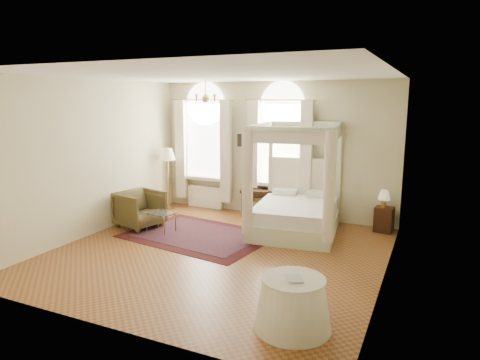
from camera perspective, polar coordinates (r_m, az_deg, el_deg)
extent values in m
plane|color=brown|center=(8.27, -2.92, -9.63)|extent=(6.00, 6.00, 0.00)
plane|color=beige|center=(10.57, 4.57, 4.05)|extent=(6.00, 0.00, 6.00)
plane|color=beige|center=(5.43, -17.96, -2.86)|extent=(6.00, 0.00, 6.00)
plane|color=beige|center=(9.61, -19.10, 2.82)|extent=(0.00, 6.00, 6.00)
plane|color=beige|center=(6.99, 19.29, 0.03)|extent=(0.00, 6.00, 6.00)
plane|color=white|center=(7.76, -3.16, 13.86)|extent=(6.00, 6.00, 0.00)
cube|color=white|center=(11.32, -4.57, 5.26)|extent=(1.10, 0.04, 1.90)
cylinder|color=white|center=(11.27, -4.64, 10.08)|extent=(1.10, 0.04, 1.10)
cube|color=white|center=(11.38, -4.72, 0.25)|extent=(1.32, 0.24, 0.08)
cube|color=#FAEACF|center=(11.54, -7.87, 4.05)|extent=(0.28, 0.14, 2.60)
cube|color=#FAEACF|center=(10.88, -1.90, 3.75)|extent=(0.28, 0.14, 2.60)
cube|color=white|center=(11.50, -4.63, -2.23)|extent=(1.00, 0.12, 0.58)
cube|color=white|center=(10.46, 5.56, 4.79)|extent=(1.10, 0.04, 1.90)
cylinder|color=white|center=(10.40, 5.65, 10.00)|extent=(1.10, 0.04, 1.10)
cube|color=white|center=(10.52, 5.30, -0.62)|extent=(1.32, 0.24, 0.08)
cube|color=#FAEACF|center=(10.57, 1.79, 3.54)|extent=(0.28, 0.14, 2.60)
cube|color=#FAEACF|center=(10.13, 8.80, 3.10)|extent=(0.28, 0.14, 2.60)
cube|color=white|center=(10.65, 5.29, -3.29)|extent=(1.00, 0.12, 0.58)
cylinder|color=#B68E3C|center=(9.24, -4.64, 12.10)|extent=(0.02, 0.02, 0.40)
sphere|color=#B68E3C|center=(9.23, -4.62, 10.74)|extent=(0.16, 0.16, 0.16)
sphere|color=#F3E6BD|center=(9.13, -3.40, 11.19)|extent=(0.07, 0.07, 0.07)
sphere|color=#F3E6BD|center=(9.35, -3.44, 11.18)|extent=(0.07, 0.07, 0.07)
sphere|color=#F3E6BD|center=(9.45, -4.64, 11.16)|extent=(0.07, 0.07, 0.07)
sphere|color=#F3E6BD|center=(9.34, -5.82, 11.15)|extent=(0.07, 0.07, 0.07)
sphere|color=#F3E6BD|center=(9.12, -5.84, 11.16)|extent=(0.07, 0.07, 0.07)
sphere|color=#F3E6BD|center=(9.01, -4.61, 11.18)|extent=(0.07, 0.07, 0.07)
cube|color=black|center=(10.84, 0.30, 5.32)|extent=(0.26, 0.03, 0.32)
cube|color=black|center=(10.10, 12.31, 5.24)|extent=(0.22, 0.03, 0.26)
cube|color=beige|center=(9.46, 7.37, -5.89)|extent=(1.97, 2.32, 0.36)
cube|color=white|center=(9.37, 7.42, -3.99)|extent=(1.86, 2.21, 0.28)
cube|color=#FAEACF|center=(10.27, 8.48, -0.41)|extent=(1.72, 0.30, 1.21)
cube|color=beige|center=(10.35, 4.14, 1.20)|extent=(0.10, 0.10, 2.33)
cube|color=beige|center=(10.11, 12.98, 0.71)|extent=(0.10, 0.10, 2.33)
cube|color=beige|center=(8.45, 0.98, -0.96)|extent=(0.10, 0.10, 2.33)
cube|color=beige|center=(8.15, 11.81, -1.62)|extent=(0.10, 0.10, 2.33)
cube|color=beige|center=(10.07, 8.69, 7.49)|extent=(1.72, 0.30, 0.08)
cube|color=beige|center=(8.10, 6.47, 6.78)|extent=(1.72, 0.30, 0.08)
cube|color=beige|center=(9.26, 2.78, 7.32)|extent=(0.35, 2.12, 0.08)
cube|color=beige|center=(8.98, 12.76, 6.97)|extent=(0.35, 2.12, 0.08)
cube|color=#FAEACF|center=(10.08, 8.67, 6.69)|extent=(1.77, 0.26, 0.28)
cube|color=#FAEACF|center=(8.11, 6.45, 5.78)|extent=(1.77, 0.26, 0.28)
cube|color=#FAEACF|center=(9.26, 2.78, 6.45)|extent=(0.32, 2.17, 0.28)
cube|color=#FAEACF|center=(8.99, 12.72, 6.07)|extent=(0.32, 2.17, 0.28)
cylinder|color=#FAEACF|center=(8.43, 0.98, -0.28)|extent=(0.22, 0.22, 2.12)
cylinder|color=#FAEACF|center=(8.13, 11.84, -0.93)|extent=(0.22, 0.22, 2.12)
cube|color=#33180D|center=(9.95, 18.64, -5.00)|extent=(0.41, 0.38, 0.55)
cylinder|color=#B68E3C|center=(9.86, 18.61, -2.93)|extent=(0.11, 0.11, 0.18)
cone|color=#F3E6BD|center=(9.82, 18.67, -1.89)|extent=(0.26, 0.26, 0.20)
cube|color=#33180D|center=(10.55, 2.54, -1.42)|extent=(1.01, 0.74, 0.05)
cube|color=#33180D|center=(10.57, 2.54, -1.86)|extent=(0.90, 0.62, 0.09)
cylinder|color=#33180D|center=(10.83, 0.47, -2.91)|extent=(0.05, 0.05, 0.63)
cylinder|color=#33180D|center=(10.79, 4.70, -3.00)|extent=(0.05, 0.05, 0.63)
cylinder|color=#33180D|center=(10.48, 0.29, -3.38)|extent=(0.05, 0.05, 0.63)
cylinder|color=#33180D|center=(10.44, 4.66, -3.48)|extent=(0.05, 0.05, 0.63)
imported|color=black|center=(10.65, 1.91, -1.08)|extent=(0.38, 0.32, 0.03)
cube|color=#4D4621|center=(10.62, 2.14, -2.37)|extent=(0.52, 0.52, 0.09)
cylinder|color=#33180D|center=(10.64, 0.88, -3.76)|extent=(0.04, 0.04, 0.42)
cylinder|color=#33180D|center=(10.46, 2.40, -4.02)|extent=(0.04, 0.04, 0.42)
cylinder|color=#33180D|center=(10.91, 1.87, -3.40)|extent=(0.04, 0.04, 0.42)
cylinder|color=#33180D|center=(10.73, 3.36, -3.65)|extent=(0.04, 0.04, 0.42)
imported|color=#4B3F20|center=(9.99, -13.21, -3.79)|extent=(1.09, 1.07, 0.83)
cube|color=silver|center=(9.56, -10.53, -4.34)|extent=(0.69, 0.54, 0.02)
cylinder|color=#B68E3C|center=(9.69, -12.36, -5.49)|extent=(0.02, 0.02, 0.42)
cylinder|color=#B68E3C|center=(9.31, -10.09, -6.07)|extent=(0.02, 0.02, 0.42)
cylinder|color=#B68E3C|center=(9.92, -10.86, -5.04)|extent=(0.02, 0.02, 0.42)
cylinder|color=#B68E3C|center=(9.56, -8.58, -5.59)|extent=(0.02, 0.02, 0.42)
cylinder|color=#B68E3C|center=(11.52, -9.44, -3.78)|extent=(0.29, 0.29, 0.03)
cylinder|color=#B68E3C|center=(11.37, -9.55, -0.37)|extent=(0.04, 0.04, 1.43)
cone|color=#F3E6BD|center=(11.25, -9.67, 3.43)|extent=(0.42, 0.42, 0.30)
cube|color=#400F10|center=(9.27, -5.49, -7.36)|extent=(3.27, 2.56, 0.01)
cube|color=black|center=(9.27, -5.49, -7.32)|extent=(2.74, 2.03, 0.01)
cone|color=white|center=(5.67, 7.07, -16.16)|extent=(0.99, 0.99, 0.64)
cylinder|color=white|center=(5.53, 7.15, -13.03)|extent=(0.81, 0.81, 0.04)
imported|color=black|center=(5.45, 6.26, -12.99)|extent=(0.29, 0.32, 0.02)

